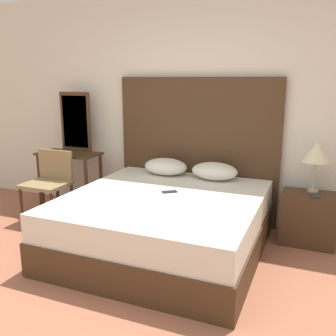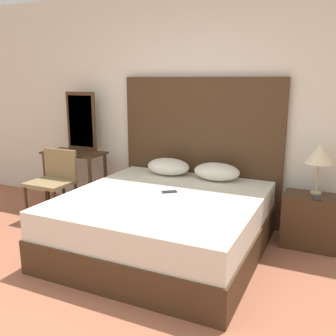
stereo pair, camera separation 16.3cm
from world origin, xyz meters
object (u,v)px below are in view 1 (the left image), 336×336
(phone_on_bed, at_px, (169,192))
(phone_on_nightstand, at_px, (315,196))
(chair, at_px, (50,179))
(table_lamp, at_px, (316,153))
(bed, at_px, (164,223))
(nightstand, at_px, (308,219))
(vanity_desk, at_px, (70,165))

(phone_on_bed, bearing_deg, phone_on_nightstand, 20.93)
(chair, bearing_deg, phone_on_nightstand, 7.04)
(table_lamp, height_order, phone_on_nightstand, table_lamp)
(bed, distance_m, nightstand, 1.50)
(chair, bearing_deg, table_lamp, 10.12)
(phone_on_nightstand, bearing_deg, table_lamp, 98.58)
(phone_on_bed, relative_size, chair, 0.19)
(nightstand, relative_size, vanity_desk, 0.68)
(bed, xyz_separation_m, nightstand, (1.32, 0.71, -0.01))
(bed, bearing_deg, vanity_desk, 157.62)
(bed, xyz_separation_m, table_lamp, (1.34, 0.78, 0.67))
(table_lamp, relative_size, chair, 0.61)
(table_lamp, relative_size, phone_on_nightstand, 3.18)
(bed, bearing_deg, chair, 170.91)
(phone_on_nightstand, bearing_deg, vanity_desk, 179.20)
(bed, relative_size, chair, 2.30)
(bed, xyz_separation_m, phone_on_nightstand, (1.36, 0.62, 0.26))
(vanity_desk, bearing_deg, chair, -88.46)
(nightstand, relative_size, phone_on_nightstand, 3.37)
(phone_on_bed, bearing_deg, vanity_desk, 161.04)
(vanity_desk, distance_m, chair, 0.42)
(table_lamp, relative_size, vanity_desk, 0.64)
(nightstand, relative_size, chair, 0.65)
(nightstand, bearing_deg, chair, -171.16)
(table_lamp, bearing_deg, nightstand, -104.71)
(table_lamp, xyz_separation_m, phone_on_nightstand, (0.02, -0.16, -0.40))
(phone_on_nightstand, distance_m, chair, 2.98)
(nightstand, distance_m, vanity_desk, 2.95)
(bed, xyz_separation_m, vanity_desk, (-1.61, 0.66, 0.31))
(bed, relative_size, table_lamp, 3.76)
(table_lamp, bearing_deg, chair, -169.88)
(bed, bearing_deg, table_lamp, 30.29)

